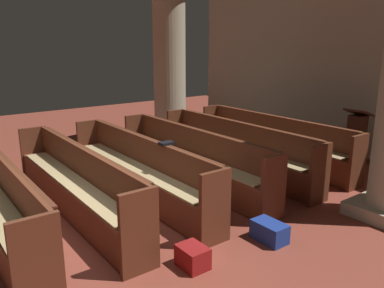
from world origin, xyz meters
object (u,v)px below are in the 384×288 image
object	(u,v)px
pew_row_1	(234,146)
pew_row_2	(190,156)
pew_row_4	(74,180)
pew_row_3	(138,167)
kneeler_box_blue	(269,232)
pew_row_0	(272,139)
lectern	(356,140)
pillar_far_side	(169,59)
hymn_book	(166,143)
kneeler_box_red	(193,257)

from	to	relation	value
pew_row_1	pew_row_2	world-z (taller)	same
pew_row_4	pew_row_3	bearing A→B (deg)	90.00
pew_row_4	kneeler_box_blue	distance (m)	2.70
pew_row_0	pew_row_3	bearing A→B (deg)	-90.00
pew_row_3	lectern	xyz separation A→B (m)	(1.00, 4.33, -0.04)
pew_row_2	lectern	size ratio (longest dim) A/B	3.45
pew_row_3	pillar_far_side	world-z (taller)	pillar_far_side
pew_row_2	lectern	distance (m)	3.48
pew_row_1	lectern	bearing A→B (deg)	66.94
pew_row_4	pew_row_1	bearing A→B (deg)	90.00
pew_row_0	pillar_far_side	size ratio (longest dim) A/B	0.99
pew_row_2	hymn_book	bearing A→B (deg)	-57.84
pillar_far_side	kneeler_box_blue	bearing A→B (deg)	-20.62
pillar_far_side	kneeler_box_blue	xyz separation A→B (m)	(4.85, -1.82, -1.84)
lectern	kneeler_box_blue	bearing A→B (deg)	-72.73
pew_row_0	pew_row_1	bearing A→B (deg)	-90.00
pew_row_1	pillar_far_side	xyz separation A→B (m)	(-2.68, 0.40, 1.47)
pew_row_1	pew_row_4	size ratio (longest dim) A/B	1.00
pew_row_4	lectern	xyz separation A→B (m)	(1.00, 5.33, -0.04)
pew_row_1	pillar_far_side	world-z (taller)	pillar_far_side
pillar_far_side	lectern	bearing A→B (deg)	27.85
hymn_book	kneeler_box_blue	world-z (taller)	hymn_book
pew_row_2	hymn_book	xyz separation A→B (m)	(0.51, -0.81, 0.44)
pew_row_0	hymn_book	bearing A→B (deg)	-79.74
pew_row_2	kneeler_box_blue	world-z (taller)	pew_row_2
pew_row_0	hymn_book	distance (m)	2.88
pew_row_0	pillar_far_side	world-z (taller)	pillar_far_side
pew_row_1	pew_row_3	bearing A→B (deg)	-90.00
kneeler_box_red	pew_row_2	bearing A→B (deg)	143.77
pew_row_0	pew_row_1	world-z (taller)	same
pew_row_2	kneeler_box_blue	size ratio (longest dim) A/B	8.82
pew_row_2	pillar_far_side	bearing A→B (deg)	152.56
pew_row_2	pew_row_0	bearing A→B (deg)	90.00
pew_row_3	kneeler_box_blue	xyz separation A→B (m)	(2.17, 0.57, -0.37)
hymn_book	kneeler_box_red	distance (m)	1.90
pew_row_2	kneeler_box_red	distance (m)	2.59
pew_row_0	pillar_far_side	xyz separation A→B (m)	(-2.68, -0.60, 1.47)
hymn_book	pew_row_3	bearing A→B (deg)	-159.35
pew_row_3	kneeler_box_blue	world-z (taller)	pew_row_3
kneeler_box_blue	kneeler_box_red	bearing A→B (deg)	-95.20
hymn_book	kneeler_box_blue	xyz separation A→B (m)	(1.66, 0.37, -0.81)
hymn_book	kneeler_box_red	xyz separation A→B (m)	(1.56, -0.71, -0.81)
pew_row_1	pew_row_4	bearing A→B (deg)	-90.00
pew_row_1	lectern	size ratio (longest dim) A/B	3.45
pew_row_1	pew_row_2	distance (m)	1.00
pew_row_0	kneeler_box_blue	world-z (taller)	pew_row_0
pew_row_4	lectern	size ratio (longest dim) A/B	3.45
pew_row_3	kneeler_box_blue	bearing A→B (deg)	14.64
pew_row_3	lectern	size ratio (longest dim) A/B	3.45
lectern	pew_row_3	bearing A→B (deg)	-102.93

